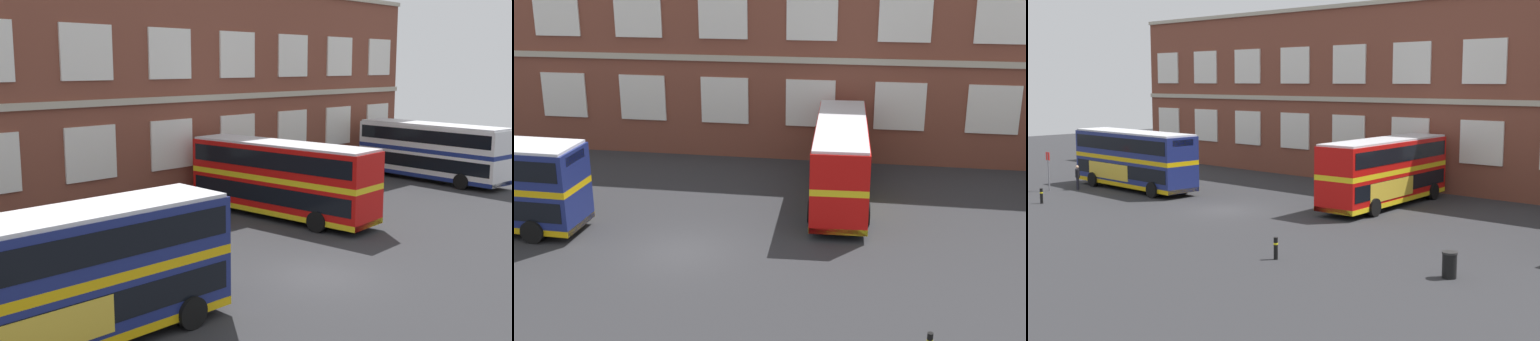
% 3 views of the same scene
% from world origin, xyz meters
% --- Properties ---
extents(ground_plane, '(120.00, 120.00, 0.00)m').
position_xyz_m(ground_plane, '(0.00, 2.00, 0.00)').
color(ground_plane, '#2B2B2D').
extents(brick_terminal_building, '(52.92, 8.19, 13.18)m').
position_xyz_m(brick_terminal_building, '(1.21, 17.98, 6.44)').
color(brick_terminal_building, brown).
rests_on(brick_terminal_building, ground).
extents(double_decker_near, '(11.05, 3.05, 4.07)m').
position_xyz_m(double_decker_near, '(-10.43, 1.14, 2.15)').
color(double_decker_near, navy).
rests_on(double_decker_near, ground).
extents(double_decker_middle, '(3.28, 11.12, 4.07)m').
position_xyz_m(double_decker_middle, '(6.12, 7.52, 2.15)').
color(double_decker_middle, red).
rests_on(double_decker_middle, ground).
extents(waiting_passenger, '(0.63, 0.37, 1.70)m').
position_xyz_m(waiting_passenger, '(-13.34, -1.56, 0.93)').
color(waiting_passenger, black).
rests_on(waiting_passenger, ground).
extents(bus_stand_flag, '(0.44, 0.10, 2.70)m').
position_xyz_m(bus_stand_flag, '(-14.25, -3.22, 1.64)').
color(bus_stand_flag, slate).
rests_on(bus_stand_flag, ground).
extents(station_litter_bin, '(0.60, 0.60, 1.03)m').
position_xyz_m(station_litter_bin, '(16.51, -3.69, 0.52)').
color(station_litter_bin, black).
rests_on(station_litter_bin, ground).
extents(safety_bollard_west, '(0.19, 0.19, 0.95)m').
position_xyz_m(safety_bollard_west, '(9.70, -6.13, 0.49)').
color(safety_bollard_west, black).
rests_on(safety_bollard_west, ground).
extents(safety_bollard_east, '(0.19, 0.19, 0.95)m').
position_xyz_m(safety_bollard_east, '(-10.09, -6.04, 0.49)').
color(safety_bollard_east, black).
rests_on(safety_bollard_east, ground).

